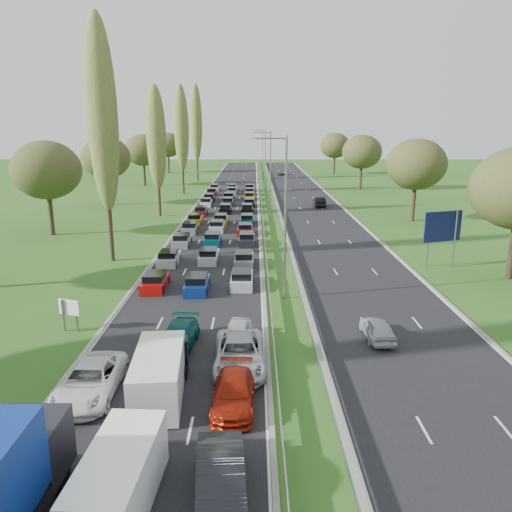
{
  "coord_description": "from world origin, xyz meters",
  "views": [
    {
      "loc": [
        2.26,
        7.26,
        12.56
      ],
      "look_at": [
        2.39,
        49.93,
        1.5
      ],
      "focal_mm": 35.0,
      "sensor_mm": 36.0,
      "label": 1
    }
  ],
  "objects": [
    {
      "name": "ground",
      "position": [
        4.5,
        80.0,
        0.0
      ],
      "size": [
        260.0,
        260.0,
        0.0
      ],
      "primitive_type": "plane",
      "color": "#28561B",
      "rests_on": "ground"
    },
    {
      "name": "near_carriageway",
      "position": [
        -2.25,
        82.5,
        0.0
      ],
      "size": [
        10.5,
        215.0,
        0.04
      ],
      "primitive_type": "cube",
      "color": "black",
      "rests_on": "ground"
    },
    {
      "name": "far_carriageway",
      "position": [
        11.25,
        82.5,
        0.0
      ],
      "size": [
        10.5,
        215.0,
        0.04
      ],
      "primitive_type": "cube",
      "color": "black",
      "rests_on": "ground"
    },
    {
      "name": "central_reservation",
      "position": [
        4.5,
        82.5,
        0.55
      ],
      "size": [
        2.36,
        215.0,
        0.32
      ],
      "color": "gray",
      "rests_on": "ground"
    },
    {
      "name": "lamp_columns",
      "position": [
        4.5,
        78.0,
        6.0
      ],
      "size": [
        0.18,
        140.18,
        12.0
      ],
      "color": "gray",
      "rests_on": "ground"
    },
    {
      "name": "poplar_row",
      "position": [
        -11.5,
        68.17,
        12.39
      ],
      "size": [
        2.8,
        127.8,
        22.44
      ],
      "color": "#2D2116",
      "rests_on": "ground"
    },
    {
      "name": "woodland_left",
      "position": [
        -22.0,
        62.63,
        7.68
      ],
      "size": [
        8.0,
        166.0,
        11.1
      ],
      "color": "#2D2116",
      "rests_on": "ground"
    },
    {
      "name": "woodland_right",
      "position": [
        24.0,
        66.67,
        7.68
      ],
      "size": [
        8.0,
        153.0,
        11.1
      ],
      "color": "#2D2116",
      "rests_on": "ground"
    },
    {
      "name": "traffic_queue_fill",
      "position": [
        -2.21,
        77.4,
        0.44
      ],
      "size": [
        9.01,
        68.05,
        0.8
      ],
      "color": "#A50C0A",
      "rests_on": "ground"
    },
    {
      "name": "near_car_2",
      "position": [
        -5.63,
        28.88,
        0.79
      ],
      "size": [
        2.59,
        5.58,
        1.55
      ],
      "primitive_type": "imported",
      "rotation": [
        0.0,
        0.0,
        0.0
      ],
      "color": "white",
      "rests_on": "near_carriageway"
    },
    {
      "name": "near_car_7",
      "position": [
        -2.2,
        34.19,
        0.71
      ],
      "size": [
        2.31,
        4.9,
        1.38
      ],
      "primitive_type": "imported",
      "rotation": [
        0.0,
        0.0,
        -0.08
      ],
      "color": "#054D49",
      "rests_on": "near_carriageway"
    },
    {
      "name": "near_car_9",
      "position": [
        1.09,
        21.89,
        0.81
      ],
      "size": [
        2.06,
        4.94,
        1.59
      ],
      "primitive_type": "imported",
      "rotation": [
        0.0,
        0.0,
        0.08
      ],
      "color": "black",
      "rests_on": "near_carriageway"
    },
    {
      "name": "near_car_10",
      "position": [
        1.45,
        31.72,
        0.82
      ],
      "size": [
        2.82,
        5.85,
        1.61
      ],
      "primitive_type": "imported",
      "rotation": [
        0.0,
        0.0,
        0.03
      ],
      "color": "#B6BAC1",
      "rests_on": "near_carriageway"
    },
    {
      "name": "near_car_11",
      "position": [
        1.29,
        27.95,
        0.71
      ],
      "size": [
        2.03,
        4.77,
        1.37
      ],
      "primitive_type": "imported",
      "rotation": [
        0.0,
        0.0,
        -0.02
      ],
      "color": "maroon",
      "rests_on": "near_carriageway"
    },
    {
      "name": "near_car_12",
      "position": [
        1.28,
        34.73,
        0.69
      ],
      "size": [
        1.82,
        4.01,
        1.34
      ],
      "primitive_type": "imported",
      "rotation": [
        0.0,
        0.0,
        -0.06
      ],
      "color": "silver",
      "rests_on": "near_carriageway"
    },
    {
      "name": "far_car_0",
      "position": [
        9.75,
        35.47,
        0.68
      ],
      "size": [
        1.66,
        3.9,
        1.32
      ],
      "primitive_type": "imported",
      "rotation": [
        0.0,
        0.0,
        3.17
      ],
      "color": "#AFB4BA",
      "rests_on": "far_carriageway"
    },
    {
      "name": "far_car_1",
      "position": [
        12.8,
        87.75,
        0.81
      ],
      "size": [
        1.72,
        4.8,
        1.58
      ],
      "primitive_type": "imported",
      "rotation": [
        0.0,
        0.0,
        3.13
      ],
      "color": "black",
      "rests_on": "far_carriageway"
    },
    {
      "name": "far_car_2",
      "position": [
        9.55,
        143.33,
        0.68
      ],
      "size": [
        2.27,
        4.81,
        1.33
      ],
      "primitive_type": "imported",
      "rotation": [
        0.0,
        0.0,
        3.13
      ],
      "color": "slate",
      "rests_on": "far_carriageway"
    },
    {
      "name": "white_van_front",
      "position": [
        -2.28,
        21.78,
        1.1
      ],
      "size": [
        2.1,
        5.35,
        2.15
      ],
      "rotation": [
        0.0,
        0.0,
        -0.06
      ],
      "color": "white",
      "rests_on": "near_carriageway"
    },
    {
      "name": "white_van_rear",
      "position": [
        -2.29,
        28.96,
        1.15
      ],
      "size": [
        2.2,
        5.61,
        2.25
      ],
      "rotation": [
        0.0,
        0.0,
        0.08
      ],
      "color": "silver",
      "rests_on": "near_carriageway"
    },
    {
      "name": "info_sign",
      "position": [
        -9.4,
        36.75,
        1.37
      ],
      "size": [
        1.45,
        0.6,
        2.1
      ],
      "color": "gray",
      "rests_on": "ground"
    },
    {
      "name": "direction_sign",
      "position": [
        19.4,
        51.75,
        3.57
      ],
      "size": [
        3.82,
        1.39,
        5.2
      ],
      "color": "gray",
      "rests_on": "ground"
    }
  ]
}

